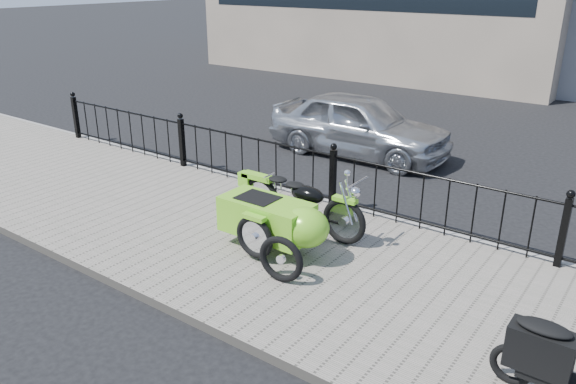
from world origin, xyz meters
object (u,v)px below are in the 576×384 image
Objects in this scene: motorcycle_sidecar at (283,217)px; sedan_car at (359,125)px; scooter at (569,366)px; spare_tire at (281,259)px.

motorcycle_sidecar is 0.57× the size of sedan_car.
sedan_car is (-5.32, 5.73, 0.15)m from scooter.
scooter reaches higher than spare_tire.
spare_tire is at bearing -160.69° from sedan_car.
sedan_car is (-1.46, 4.74, 0.08)m from motorcycle_sidecar.
scooter is 2.52× the size of spare_tire.
motorcycle_sidecar is at bearing 125.02° from spare_tire.
spare_tire is (0.53, -0.76, -0.17)m from motorcycle_sidecar.
motorcycle_sidecar is at bearing 165.63° from scooter.
motorcycle_sidecar is 0.94m from spare_tire.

